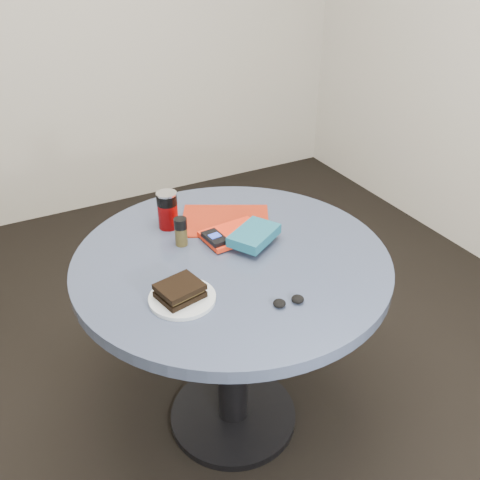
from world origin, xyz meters
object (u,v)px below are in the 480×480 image
soda_can (168,210)px  pepper_grinder (181,231)px  plate (182,298)px  red_book (233,234)px  table (232,297)px  sandwich (180,291)px  magazine (225,221)px  headphones (289,301)px  mp3_player (215,238)px  novel (254,235)px

soda_can → pepper_grinder: bearing=-92.1°
plate → red_book: size_ratio=0.94×
table → pepper_grinder: bearing=129.6°
table → sandwich: bearing=-149.7°
magazine → headphones: headphones is taller
sandwich → soda_can: size_ratio=1.04×
sandwich → mp3_player: sandwich is taller
soda_can → novel: bearing=-50.3°
plate → pepper_grinder: size_ratio=1.96×
sandwich → plate: bearing=-24.5°
pepper_grinder → table: bearing=-50.4°
novel → sandwich: bearing=175.0°
mp3_player → headphones: size_ratio=1.02×
magazine → mp3_player: 0.17m
sandwich → soda_can: bearing=73.1°
plate → sandwich: sandwich is taller
table → sandwich: (-0.23, -0.13, 0.20)m
sandwich → mp3_player: (0.21, 0.21, -0.00)m
magazine → novel: bearing=-58.4°
headphones → sandwich: bearing=148.7°
pepper_grinder → headphones: bearing=-71.7°
novel → headphones: (-0.06, -0.31, -0.03)m
table → mp3_player: mp3_player is taller
sandwich → magazine: (0.31, 0.34, -0.03)m
red_book → novel: (0.04, -0.07, 0.02)m
plate → sandwich: (-0.00, 0.00, 0.03)m
sandwich → red_book: bearing=38.9°
magazine → plate: bearing=-103.6°
sandwich → mp3_player: 0.30m
magazine → novel: (0.01, -0.19, 0.04)m
soda_can → red_book: 0.24m
headphones → magazine: bearing=84.0°
plate → red_book: 0.36m
plate → table: bearing=31.3°
red_book → headphones: 0.39m
pepper_grinder → soda_can: bearing=87.9°
novel → mp3_player: size_ratio=1.74×
table → magazine: 0.28m
plate → pepper_grinder: pepper_grinder is taller
sandwich → soda_can: 0.42m
headphones → plate: bearing=148.6°
soda_can → magazine: size_ratio=0.43×
pepper_grinder → mp3_player: 0.11m
pepper_grinder → novel: 0.24m
pepper_grinder → novel: pepper_grinder is taller
table → red_book: 0.21m
headphones → novel: bearing=78.3°
soda_can → mp3_player: soda_can is taller
pepper_grinder → magazine: pepper_grinder is taller
plate → pepper_grinder: bearing=67.8°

